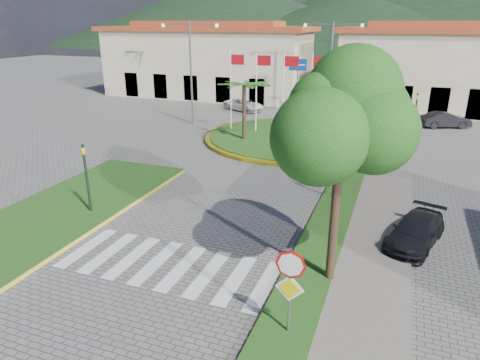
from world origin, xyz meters
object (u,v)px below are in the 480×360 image
(white_van, at_px, (244,105))
(car_dark_a, at_px, (268,95))
(deciduous_tree, at_px, (342,126))
(stop_sign, at_px, (290,280))
(roundabout_island, at_px, (293,137))
(car_side_right, at_px, (415,231))
(car_dark_b, at_px, (446,120))

(white_van, height_order, car_dark_a, car_dark_a)
(deciduous_tree, distance_m, white_van, 29.05)
(stop_sign, height_order, deciduous_tree, deciduous_tree)
(roundabout_island, bearing_deg, white_van, 128.66)
(roundabout_island, distance_m, car_side_right, 15.60)
(deciduous_tree, bearing_deg, car_dark_b, 78.82)
(white_van, relative_size, car_side_right, 1.09)
(car_dark_a, distance_m, car_side_right, 31.62)
(stop_sign, bearing_deg, car_dark_b, 78.82)
(deciduous_tree, xyz_separation_m, car_side_right, (2.59, 3.66, -4.63))
(car_dark_a, relative_size, car_side_right, 0.96)
(roundabout_island, bearing_deg, car_dark_a, 113.80)
(car_dark_b, xyz_separation_m, car_side_right, (-2.35, -21.34, -0.08))
(car_dark_a, bearing_deg, white_van, -171.55)
(stop_sign, height_order, car_side_right, stop_sign)
(car_side_right, bearing_deg, roundabout_island, 137.55)
(stop_sign, distance_m, white_van, 31.23)
(deciduous_tree, distance_m, car_dark_a, 34.21)
(roundabout_island, relative_size, deciduous_tree, 1.87)
(roundabout_island, height_order, stop_sign, roundabout_island)
(deciduous_tree, height_order, white_van, deciduous_tree)
(car_dark_b, bearing_deg, roundabout_island, 106.37)
(car_dark_a, xyz_separation_m, car_dark_b, (16.93, -6.72, 0.01))
(car_dark_a, height_order, car_side_right, car_dark_a)
(roundabout_island, bearing_deg, car_dark_b, 37.47)
(white_van, distance_m, car_dark_a, 5.95)
(deciduous_tree, height_order, car_dark_a, deciduous_tree)
(white_van, height_order, car_side_right, white_van)
(roundabout_island, distance_m, car_dark_b, 13.16)
(white_van, bearing_deg, car_side_right, -121.98)
(stop_sign, relative_size, car_dark_b, 0.70)
(white_van, bearing_deg, car_dark_b, -68.94)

